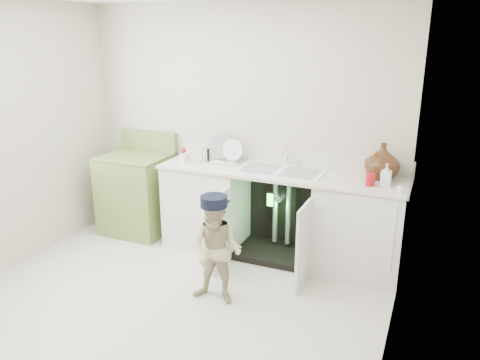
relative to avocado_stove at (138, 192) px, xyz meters
The scene contains 5 objects.
ground 1.70m from the avocado_stove, 46.28° to the right, with size 3.50×3.50×0.00m, color #BCB5A5.
room_shell 1.82m from the avocado_stove, 46.28° to the right, with size 6.00×5.50×1.26m.
counter_run 1.71m from the avocado_stove, ahead, with size 2.44×1.02×1.23m.
avocado_stove is the anchor object (origin of this frame).
repair_worker 1.79m from the avocado_stove, 33.96° to the right, with size 0.49×0.88×0.94m.
Camera 1 is at (1.93, -2.97, 2.18)m, focal length 35.00 mm.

